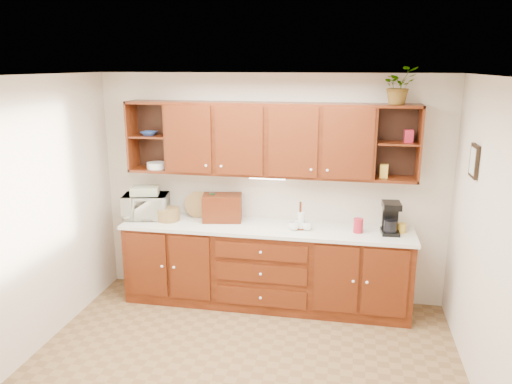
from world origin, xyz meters
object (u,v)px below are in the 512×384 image
at_px(bread_box, 222,208).
at_px(potted_plant, 399,86).
at_px(microwave, 146,206).
at_px(coffee_maker, 391,218).

height_order(bread_box, potted_plant, potted_plant).
xyz_separation_m(microwave, potted_plant, (2.77, 0.07, 1.40)).
distance_m(microwave, potted_plant, 3.10).
xyz_separation_m(microwave, coffee_maker, (2.77, -0.02, 0.02)).
bearing_deg(microwave, bread_box, -7.02).
distance_m(microwave, bread_box, 0.91).
bearing_deg(coffee_maker, potted_plant, 88.14).
height_order(coffee_maker, potted_plant, potted_plant).
bearing_deg(bread_box, potted_plant, -10.12).
bearing_deg(potted_plant, microwave, -178.63).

